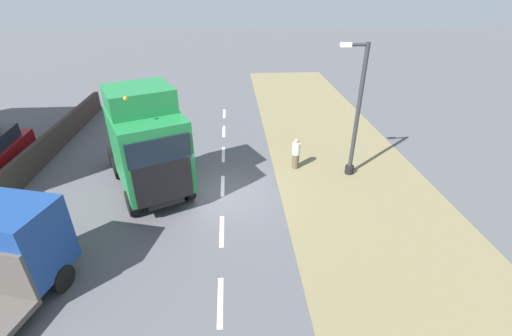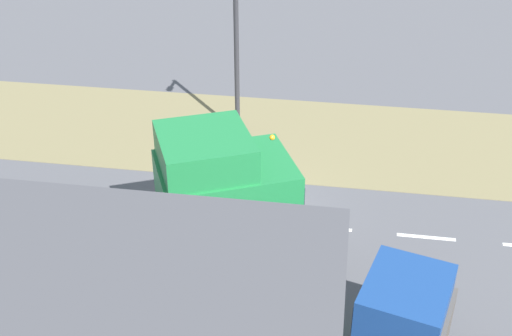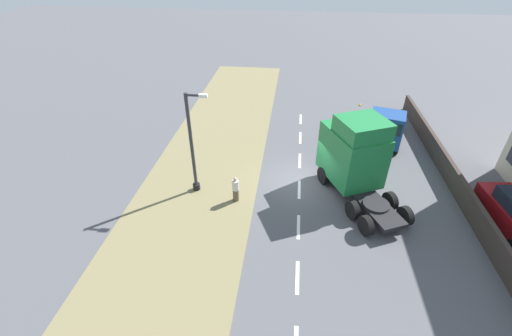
# 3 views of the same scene
# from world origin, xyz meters

# --- Properties ---
(ground_plane) EXTENTS (120.00, 120.00, 0.00)m
(ground_plane) POSITION_xyz_m (0.00, 0.00, 0.00)
(ground_plane) COLOR #515156
(ground_plane) RESTS_ON ground
(grass_verge) EXTENTS (7.00, 44.00, 0.01)m
(grass_verge) POSITION_xyz_m (-6.00, 0.00, 0.01)
(grass_verge) COLOR olive
(grass_verge) RESTS_ON ground
(lane_markings) EXTENTS (0.16, 21.00, 0.00)m
(lane_markings) POSITION_xyz_m (0.00, -0.70, 0.00)
(lane_markings) COLOR white
(lane_markings) RESTS_ON ground
(boundary_wall) EXTENTS (0.25, 24.00, 1.29)m
(boundary_wall) POSITION_xyz_m (9.00, 0.00, 0.65)
(boundary_wall) COLOR #382D28
(boundary_wall) RESTS_ON ground
(lorry_cab) EXTENTS (4.87, 6.57, 4.79)m
(lorry_cab) POSITION_xyz_m (2.90, -0.29, 2.32)
(lorry_cab) COLOR black
(lorry_cab) RESTS_ON ground
(flatbed_truck) EXTENTS (3.46, 5.50, 2.80)m
(flatbed_truck) POSITION_xyz_m (5.76, 4.96, 1.47)
(flatbed_truck) COLOR navy
(flatbed_truck) RESTS_ON ground
(lamp_post) EXTENTS (1.33, 0.42, 6.02)m
(lamp_post) POSITION_xyz_m (-6.00, -1.39, 2.67)
(lamp_post) COLOR black
(lamp_post) RESTS_ON ground
(pedestrian) EXTENTS (0.39, 0.39, 1.57)m
(pedestrian) POSITION_xyz_m (-3.57, -2.13, 0.76)
(pedestrian) COLOR brown
(pedestrian) RESTS_ON ground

